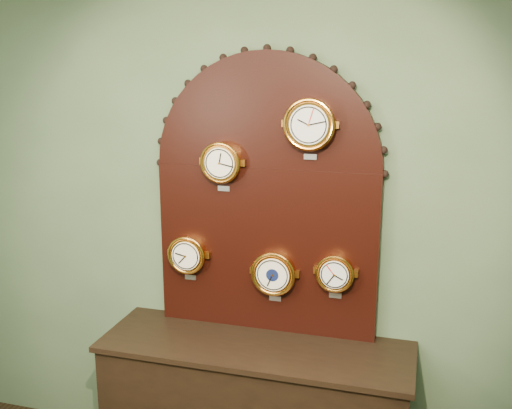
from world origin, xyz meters
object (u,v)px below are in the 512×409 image
(roman_clock, at_px, (221,162))
(hygrometer, at_px, (188,254))
(tide_clock, at_px, (335,273))
(barometer, at_px, (274,273))
(arabic_clock, at_px, (310,124))
(display_board, at_px, (266,187))

(roman_clock, xyz_separation_m, hygrometer, (-0.20, 0.00, -0.52))
(roman_clock, bearing_deg, tide_clock, 0.05)
(hygrometer, relative_size, barometer, 0.92)
(tide_clock, bearing_deg, roman_clock, -179.95)
(arabic_clock, bearing_deg, display_board, 164.10)
(display_board, bearing_deg, tide_clock, -9.68)
(display_board, bearing_deg, barometer, -47.94)
(hygrometer, distance_m, barometer, 0.49)
(barometer, relative_size, tide_clock, 1.16)
(roman_clock, distance_m, hygrometer, 0.56)
(arabic_clock, distance_m, hygrometer, 0.99)
(arabic_clock, bearing_deg, roman_clock, 179.87)
(roman_clock, height_order, hygrometer, roman_clock)
(display_board, xyz_separation_m, tide_clock, (0.39, -0.07, -0.41))
(roman_clock, height_order, arabic_clock, arabic_clock)
(barometer, bearing_deg, tide_clock, 0.21)
(roman_clock, height_order, barometer, roman_clock)
(tide_clock, bearing_deg, barometer, -179.79)
(arabic_clock, height_order, hygrometer, arabic_clock)
(hygrometer, bearing_deg, roman_clock, -0.01)
(arabic_clock, bearing_deg, hygrometer, 179.91)
(roman_clock, distance_m, arabic_clock, 0.51)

